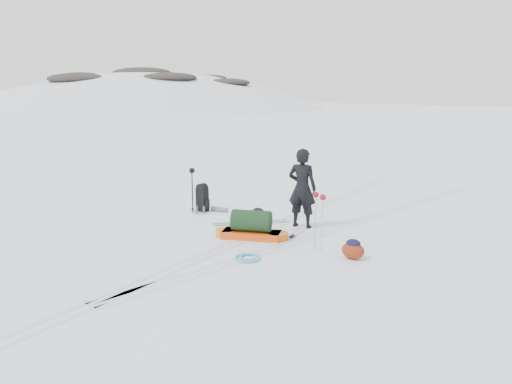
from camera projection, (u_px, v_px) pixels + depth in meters
ground at (257, 233)px, 12.03m from camera, size 200.00×200.00×0.00m
ski_tracks at (298, 229)px, 12.34m from camera, size 3.38×17.97×0.01m
skier at (302, 188)px, 12.38m from camera, size 0.81×0.62×1.99m
pulk_sled at (251, 227)px, 11.59m from camera, size 1.78×1.17×0.66m
expedition_rucksack at (204, 198)px, 14.11m from camera, size 0.83×0.50×0.80m
ski_poles_black at (192, 176)px, 13.84m from camera, size 0.17×0.16×1.27m
ski_poles_silver at (319, 203)px, 10.41m from camera, size 0.38×0.26×1.29m
touring_skis_grey at (251, 222)px, 12.93m from camera, size 1.49×1.67×0.07m
touring_skis_white at (289, 237)px, 11.68m from camera, size 0.54×1.75×0.06m
rope_coil at (248, 258)px, 10.18m from camera, size 0.61×0.61×0.07m
small_daypack at (353, 249)px, 10.18m from camera, size 0.58×0.50×0.41m
thermos_pair at (200, 210)px, 13.85m from camera, size 0.20×0.22×0.26m
stuff_sack at (258, 212)px, 13.62m from camera, size 0.42×0.36×0.23m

